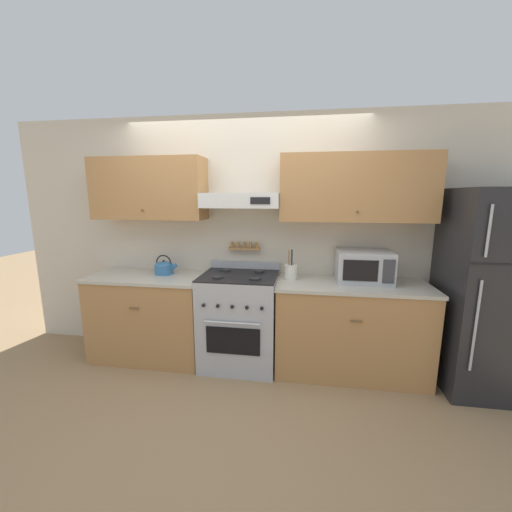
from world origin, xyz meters
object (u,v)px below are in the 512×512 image
Objects in this scene: stove_range at (240,320)px; utensil_crock at (291,271)px; tea_kettle at (164,267)px; microwave at (364,266)px; refrigerator at (492,292)px.

utensil_crock reaches higher than stove_range.
tea_kettle is at bearing -180.00° from utensil_crock.
refrigerator is at bearing -8.38° from microwave.
tea_kettle is (-0.83, 0.09, 0.50)m from stove_range.
microwave reaches higher than utensil_crock.
microwave is (1.21, 0.11, 0.58)m from stove_range.
microwave is at bearing 171.62° from refrigerator.
microwave reaches higher than stove_range.
microwave reaches higher than tea_kettle.
utensil_crock is at bearing 0.00° from tea_kettle.
stove_range is 1.34m from microwave.
tea_kettle is (-3.11, 0.14, 0.08)m from refrigerator.
utensil_crock is at bearing 175.48° from refrigerator.
refrigerator reaches higher than utensil_crock.
utensil_crock reaches higher than tea_kettle.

